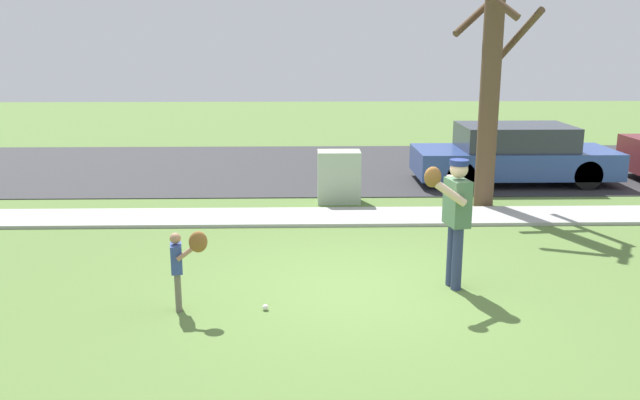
% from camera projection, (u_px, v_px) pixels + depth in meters
% --- Properties ---
extents(ground_plane, '(48.00, 48.00, 0.00)m').
position_uv_depth(ground_plane, '(344.00, 220.00, 12.05)').
color(ground_plane, '#567538').
extents(sidewalk_strip, '(36.00, 1.20, 0.06)m').
position_uv_depth(sidewalk_strip, '(344.00, 217.00, 12.14)').
color(sidewalk_strip, '#A3A39E').
rests_on(sidewalk_strip, ground).
extents(road_surface, '(36.00, 6.80, 0.02)m').
position_uv_depth(road_surface, '(333.00, 167.00, 17.00)').
color(road_surface, '#2D2D30').
rests_on(road_surface, ground).
extents(person_adult, '(0.68, 0.73, 1.73)m').
position_uv_depth(person_adult, '(455.00, 209.00, 8.48)').
color(person_adult, navy).
rests_on(person_adult, ground).
extents(person_child, '(0.49, 0.36, 1.03)m').
position_uv_depth(person_child, '(183.00, 259.00, 7.83)').
color(person_child, '#6B6656').
rests_on(person_child, ground).
extents(baseball, '(0.07, 0.07, 0.07)m').
position_uv_depth(baseball, '(265.00, 307.00, 8.00)').
color(baseball, white).
rests_on(baseball, ground).
extents(utility_cabinet, '(0.86, 0.56, 1.05)m').
position_uv_depth(utility_cabinet, '(339.00, 177.00, 13.24)').
color(utility_cabinet, '#9EB293').
rests_on(utility_cabinet, ground).
extents(street_tree_near, '(1.85, 1.88, 5.06)m').
position_uv_depth(street_tree_near, '(491.00, 68.00, 12.44)').
color(street_tree_near, brown).
rests_on(street_tree_near, ground).
extents(parked_wagon_blue, '(4.50, 1.80, 1.33)m').
position_uv_depth(parked_wagon_blue, '(514.00, 155.00, 15.01)').
color(parked_wagon_blue, '#2D478C').
rests_on(parked_wagon_blue, road_surface).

